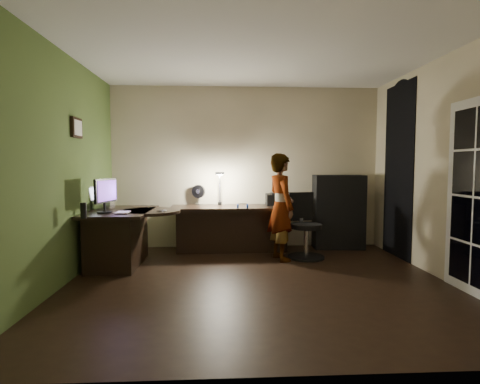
{
  "coord_description": "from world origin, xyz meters",
  "views": [
    {
      "loc": [
        -0.44,
        -4.34,
        1.38
      ],
      "look_at": [
        -0.15,
        1.05,
        1.0
      ],
      "focal_mm": 28.0,
      "sensor_mm": 36.0,
      "label": 1
    }
  ],
  "objects": [
    {
      "name": "floor",
      "position": [
        0.0,
        0.0,
        -0.01
      ],
      "size": [
        4.5,
        4.0,
        0.01
      ],
      "primitive_type": "cube",
      "color": "black",
      "rests_on": "ground"
    },
    {
      "name": "ceiling",
      "position": [
        0.0,
        0.0,
        2.71
      ],
      "size": [
        4.5,
        4.0,
        0.01
      ],
      "primitive_type": "cube",
      "color": "silver",
      "rests_on": "floor"
    },
    {
      "name": "wall_back",
      "position": [
        0.0,
        2.0,
        1.35
      ],
      "size": [
        4.5,
        0.01,
        2.7
      ],
      "primitive_type": "cube",
      "color": "#BEB18D",
      "rests_on": "floor"
    },
    {
      "name": "wall_front",
      "position": [
        0.0,
        -2.0,
        1.35
      ],
      "size": [
        4.5,
        0.01,
        2.7
      ],
      "primitive_type": "cube",
      "color": "#BEB18D",
      "rests_on": "floor"
    },
    {
      "name": "wall_left",
      "position": [
        -2.25,
        0.0,
        1.35
      ],
      "size": [
        0.01,
        4.0,
        2.7
      ],
      "primitive_type": "cube",
      "color": "#BEB18D",
      "rests_on": "floor"
    },
    {
      "name": "wall_right",
      "position": [
        2.25,
        0.0,
        1.35
      ],
      "size": [
        0.01,
        4.0,
        2.7
      ],
      "primitive_type": "cube",
      "color": "#BEB18D",
      "rests_on": "floor"
    },
    {
      "name": "green_wall_overlay",
      "position": [
        -2.24,
        0.0,
        1.35
      ],
      "size": [
        0.0,
        4.0,
        2.7
      ],
      "primitive_type": "cube",
      "color": "#48622B",
      "rests_on": "floor"
    },
    {
      "name": "arched_doorway",
      "position": [
        2.24,
        1.15,
        1.3
      ],
      "size": [
        0.01,
        0.9,
        2.6
      ],
      "primitive_type": "cube",
      "color": "black",
      "rests_on": "floor"
    },
    {
      "name": "french_door",
      "position": [
        2.24,
        -0.55,
        1.05
      ],
      "size": [
        0.02,
        0.92,
        2.1
      ],
      "primitive_type": "cube",
      "color": "white",
      "rests_on": "floor"
    },
    {
      "name": "framed_picture",
      "position": [
        -2.22,
        0.45,
        1.85
      ],
      "size": [
        0.04,
        0.3,
        0.25
      ],
      "primitive_type": "cube",
      "color": "black",
      "rests_on": "wall_left"
    },
    {
      "name": "desk_left",
      "position": [
        -1.81,
        0.87,
        0.38
      ],
      "size": [
        0.83,
        1.33,
        0.77
      ],
      "primitive_type": "cube",
      "rotation": [
        0.0,
        0.0,
        -0.01
      ],
      "color": "black",
      "rests_on": "floor"
    },
    {
      "name": "desk_right",
      "position": [
        -0.25,
        1.63,
        0.36
      ],
      "size": [
        1.96,
        0.72,
        0.73
      ],
      "primitive_type": "cube",
      "rotation": [
        0.0,
        0.0,
        0.02
      ],
      "color": "black",
      "rests_on": "floor"
    },
    {
      "name": "cabinet",
      "position": [
        1.54,
        1.78,
        0.61
      ],
      "size": [
        0.84,
        0.46,
        1.22
      ],
      "primitive_type": "cube",
      "rotation": [
        0.0,
        0.0,
        -0.06
      ],
      "color": "black",
      "rests_on": "floor"
    },
    {
      "name": "laptop_stand",
      "position": [
        -2.08,
        1.02,
        0.83
      ],
      "size": [
        0.26,
        0.22,
        0.1
      ],
      "primitive_type": "cube",
      "rotation": [
        0.0,
        0.0,
        -0.03
      ],
      "color": "silver",
      "rests_on": "desk_left"
    },
    {
      "name": "laptop",
      "position": [
        -2.07,
        1.02,
        0.98
      ],
      "size": [
        0.34,
        0.33,
        0.21
      ],
      "primitive_type": "cube",
      "rotation": [
        0.0,
        0.0,
        -0.17
      ],
      "color": "silver",
      "rests_on": "laptop_stand"
    },
    {
      "name": "monitor",
      "position": [
        -1.93,
        0.56,
        0.93
      ],
      "size": [
        0.21,
        0.49,
        0.32
      ],
      "primitive_type": "cube",
      "rotation": [
        0.0,
        0.0,
        -0.25
      ],
      "color": "black",
      "rests_on": "desk_left"
    },
    {
      "name": "mouse",
      "position": [
        -1.17,
        0.6,
        0.79
      ],
      "size": [
        0.07,
        0.09,
        0.03
      ],
      "primitive_type": "ellipsoid",
      "rotation": [
        0.0,
        0.0,
        0.22
      ],
      "color": "silver",
      "rests_on": "desk_left"
    },
    {
      "name": "phone",
      "position": [
        -1.24,
        0.72,
        0.78
      ],
      "size": [
        0.1,
        0.13,
        0.01
      ],
      "primitive_type": "cube",
      "rotation": [
        0.0,
        0.0,
        -0.33
      ],
      "color": "black",
      "rests_on": "desk_left"
    },
    {
      "name": "pen",
      "position": [
        -1.48,
        1.09,
        0.78
      ],
      "size": [
        0.08,
        0.11,
        0.01
      ],
      "primitive_type": "cube",
      "rotation": [
        0.0,
        0.0,
        0.63
      ],
      "color": "black",
      "rests_on": "desk_left"
    },
    {
      "name": "speaker",
      "position": [
        -2.02,
        0.04,
        0.86
      ],
      "size": [
        0.09,
        0.09,
        0.18
      ],
      "primitive_type": "cylinder",
      "rotation": [
        0.0,
        0.0,
        0.32
      ],
      "color": "black",
      "rests_on": "desk_left"
    },
    {
      "name": "notepad",
      "position": [
        -1.7,
        0.54,
        0.78
      ],
      "size": [
        0.16,
        0.23,
        0.01
      ],
      "primitive_type": "cube",
      "rotation": [
        0.0,
        0.0,
        -0.01
      ],
      "color": "silver",
      "rests_on": "desk_left"
    },
    {
      "name": "desk_fan",
      "position": [
        -0.8,
        1.91,
        0.89
      ],
      "size": [
        0.25,
        0.19,
        0.34
      ],
      "primitive_type": "cube",
      "rotation": [
        0.0,
        0.0,
        -0.36
      ],
      "color": "black",
      "rests_on": "desk_right"
    },
    {
      "name": "headphones",
      "position": [
        -0.09,
        1.36,
        0.76
      ],
      "size": [
        0.19,
        0.08,
        0.09
      ],
      "primitive_type": "cube",
      "rotation": [
        0.0,
        0.0,
        0.02
      ],
      "color": "#103597",
      "rests_on": "desk_right"
    },
    {
      "name": "printer",
      "position": [
        0.57,
        1.8,
        0.82
      ],
      "size": [
        0.49,
        0.39,
        0.21
      ],
      "primitive_type": "cube",
      "rotation": [
        0.0,
        0.0,
        -0.04
      ],
      "color": "black",
      "rests_on": "desk_right"
    },
    {
      "name": "desk_lamp",
      "position": [
        -0.44,
        1.83,
        1.01
      ],
      "size": [
        0.14,
        0.27,
        0.58
      ],
      "primitive_type": "cube",
      "rotation": [
        0.0,
        0.0,
        -0.0
      ],
      "color": "black",
      "rests_on": "desk_right"
    },
    {
      "name": "office_chair",
      "position": [
        0.84,
        1.12,
        0.49
      ],
      "size": [
        0.63,
        0.63,
        0.97
      ],
      "primitive_type": "cube",
      "rotation": [
        0.0,
        0.0,
        0.18
      ],
      "color": "black",
      "rests_on": "floor"
    },
    {
      "name": "person",
      "position": [
        0.45,
        1.05,
        0.78
      ],
      "size": [
        0.51,
        0.64,
        1.56
      ],
      "primitive_type": "imported",
      "rotation": [
        0.0,
        0.0,
        1.84
      ],
      "color": "#D8A88C",
      "rests_on": "floor"
    }
  ]
}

